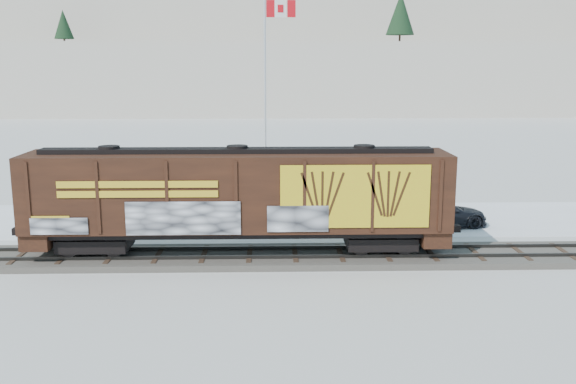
{
  "coord_description": "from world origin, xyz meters",
  "views": [
    {
      "loc": [
        -1.01,
        -27.14,
        8.47
      ],
      "look_at": [
        -0.23,
        3.0,
        2.45
      ],
      "focal_mm": 40.0,
      "sensor_mm": 36.0,
      "label": 1
    }
  ],
  "objects_px": {
    "car_dark": "(439,213)",
    "hopper_railcar": "(238,194)",
    "car_white": "(207,208)",
    "flagpole": "(267,127)",
    "car_silver": "(253,204)"
  },
  "relations": [
    {
      "from": "flagpole",
      "to": "car_dark",
      "type": "distance_m",
      "value": 11.97
    },
    {
      "from": "car_dark",
      "to": "car_white",
      "type": "bearing_deg",
      "value": 74.59
    },
    {
      "from": "flagpole",
      "to": "hopper_railcar",
      "type": "bearing_deg",
      "value": -95.53
    },
    {
      "from": "hopper_railcar",
      "to": "flagpole",
      "type": "height_order",
      "value": "flagpole"
    },
    {
      "from": "flagpole",
      "to": "car_white",
      "type": "distance_m",
      "value": 7.57
    },
    {
      "from": "car_white",
      "to": "flagpole",
      "type": "bearing_deg",
      "value": -22.72
    },
    {
      "from": "hopper_railcar",
      "to": "car_silver",
      "type": "height_order",
      "value": "hopper_railcar"
    },
    {
      "from": "flagpole",
      "to": "car_white",
      "type": "xyz_separation_m",
      "value": [
        -3.2,
        -5.72,
        -3.8
      ]
    },
    {
      "from": "hopper_railcar",
      "to": "car_dark",
      "type": "height_order",
      "value": "hopper_railcar"
    },
    {
      "from": "hopper_railcar",
      "to": "car_white",
      "type": "relative_size",
      "value": 3.6
    },
    {
      "from": "car_dark",
      "to": "hopper_railcar",
      "type": "bearing_deg",
      "value": 107.63
    },
    {
      "from": "car_white",
      "to": "car_dark",
      "type": "bearing_deg",
      "value": -88.08
    },
    {
      "from": "hopper_railcar",
      "to": "car_white",
      "type": "distance_m",
      "value": 7.19
    },
    {
      "from": "hopper_railcar",
      "to": "car_dark",
      "type": "relative_size",
      "value": 3.57
    },
    {
      "from": "hopper_railcar",
      "to": "car_white",
      "type": "bearing_deg",
      "value": 107.02
    }
  ]
}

